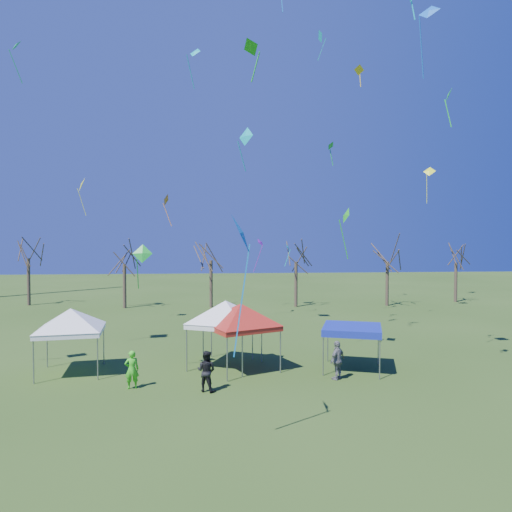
{
  "coord_description": "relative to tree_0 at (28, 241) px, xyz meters",
  "views": [
    {
      "loc": [
        -1.85,
        -20.56,
        6.66
      ],
      "look_at": [
        0.21,
        3.0,
        5.82
      ],
      "focal_mm": 32.0,
      "sensor_mm": 36.0,
      "label": 1
    }
  ],
  "objects": [
    {
      "name": "ground",
      "position": [
        20.85,
        -27.38,
        -6.49
      ],
      "size": [
        140.0,
        140.0,
        0.0
      ],
      "primitive_type": "plane",
      "color": "#2C4917",
      "rests_on": "ground"
    },
    {
      "name": "tree_0",
      "position": [
        0.0,
        0.0,
        0.0
      ],
      "size": [
        3.83,
        3.83,
        8.44
      ],
      "color": "#3D2D21",
      "rests_on": "ground"
    },
    {
      "name": "tree_1",
      "position": [
        10.08,
        -2.73,
        -0.7
      ],
      "size": [
        3.42,
        3.42,
        7.54
      ],
      "color": "#3D2D21",
      "rests_on": "ground"
    },
    {
      "name": "tree_2",
      "position": [
        18.48,
        -3.01,
        -0.2
      ],
      "size": [
        3.71,
        3.71,
        8.18
      ],
      "color": "#3D2D21",
      "rests_on": "ground"
    },
    {
      "name": "tree_3",
      "position": [
        26.88,
        -3.34,
        -0.41
      ],
      "size": [
        3.59,
        3.59,
        7.91
      ],
      "color": "#3D2D21",
      "rests_on": "ground"
    },
    {
      "name": "tree_4",
      "position": [
        36.2,
        -3.38,
        -0.43
      ],
      "size": [
        3.58,
        3.58,
        7.89
      ],
      "color": "#3D2D21",
      "rests_on": "ground"
    },
    {
      "name": "tree_5",
      "position": [
        44.57,
        -1.32,
        -0.76
      ],
      "size": [
        3.39,
        3.39,
        7.46
      ],
      "color": "#3D2D21",
      "rests_on": "ground"
    },
    {
      "name": "tent_white_west",
      "position": [
        11.78,
        -24.73,
        -3.45
      ],
      "size": [
        4.22,
        4.22,
        3.76
      ],
      "rotation": [
        0.0,
        0.0,
        0.14
      ],
      "color": "gray",
      "rests_on": "ground"
    },
    {
      "name": "tent_white_mid",
      "position": [
        19.47,
        -24.14,
        -3.25
      ],
      "size": [
        4.24,
        4.24,
        4.01
      ],
      "rotation": [
        0.0,
        0.0,
        -0.42
      ],
      "color": "gray",
      "rests_on": "ground"
    },
    {
      "name": "tent_red",
      "position": [
        20.24,
        -24.8,
        -3.32
      ],
      "size": [
        4.16,
        4.16,
        3.93
      ],
      "rotation": [
        0.0,
        0.0,
        0.42
      ],
      "color": "gray",
      "rests_on": "ground"
    },
    {
      "name": "tent_blue",
      "position": [
        25.9,
        -25.35,
        -4.41
      ],
      "size": [
        3.63,
        3.63,
        2.25
      ],
      "rotation": [
        0.0,
        0.0,
        -0.33
      ],
      "color": "gray",
      "rests_on": "ground"
    },
    {
      "name": "person_grey",
      "position": [
        24.74,
        -26.87,
        -5.56
      ],
      "size": [
        1.11,
        1.06,
        1.85
      ],
      "primitive_type": "imported",
      "rotation": [
        0.0,
        0.0,
        3.87
      ],
      "color": "slate",
      "rests_on": "ground"
    },
    {
      "name": "person_dark",
      "position": [
        18.54,
        -28.03,
        -5.59
      ],
      "size": [
        1.08,
        0.99,
        1.8
      ],
      "primitive_type": "imported",
      "rotation": [
        0.0,
        0.0,
        2.7
      ],
      "color": "black",
      "rests_on": "ground"
    },
    {
      "name": "person_green",
      "position": [
        15.22,
        -27.36,
        -5.63
      ],
      "size": [
        0.71,
        0.55,
        1.71
      ],
      "primitive_type": "imported",
      "rotation": [
        0.0,
        0.0,
        3.4
      ],
      "color": "#3BD421",
      "rests_on": "ground"
    },
    {
      "name": "kite_26",
      "position": [
        17.31,
        -10.27,
        15.29
      ],
      "size": [
        1.33,
        1.29,
        3.19
      ],
      "rotation": [
        0.0,
        0.0,
        5.65
      ],
      "color": "#0BADB1",
      "rests_on": "ground"
    },
    {
      "name": "kite_19",
      "position": [
        25.32,
        -8.02,
        -0.55
      ],
      "size": [
        0.63,
        0.83,
        2.05
      ],
      "rotation": [
        0.0,
        0.0,
        1.27
      ],
      "color": "#0CB9B5",
      "rests_on": "ground"
    },
    {
      "name": "kite_12",
      "position": [
        38.28,
        -7.95,
        6.33
      ],
      "size": [
        1.29,
        1.16,
        3.35
      ],
      "rotation": [
        0.0,
        0.0,
        5.74
      ],
      "color": "#E5FF1A",
      "rests_on": "ground"
    },
    {
      "name": "kite_18",
      "position": [
        26.79,
        -17.21,
        6.54
      ],
      "size": [
        0.75,
        0.76,
        1.64
      ],
      "rotation": [
        0.0,
        0.0,
        3.96
      ],
      "color": "#169439",
      "rests_on": "ground"
    },
    {
      "name": "kite_13",
      "position": [
        14.56,
        -6.97,
        3.68
      ],
      "size": [
        0.82,
        1.19,
        2.89
      ],
      "rotation": [
        0.0,
        0.0,
        4.48
      ],
      "color": "orange",
      "rests_on": "ground"
    },
    {
      "name": "kite_0",
      "position": [
        29.03,
        -26.85,
        10.88
      ],
      "size": [
        1.22,
        1.2,
        3.41
      ],
      "rotation": [
        0.0,
        0.0,
        5.53
      ],
      "color": "blue",
      "rests_on": "ground"
    },
    {
      "name": "kite_27",
      "position": [
        20.77,
        -24.97,
        9.75
      ],
      "size": [
        1.12,
        1.13,
        2.28
      ],
      "rotation": [
        0.0,
        0.0,
        2.32
      ],
      "color": "#1AA519",
      "rests_on": "ground"
    },
    {
      "name": "kite_3",
      "position": [
        28.75,
        -5.55,
        19.09
      ],
      "size": [
        0.78,
        1.26,
        3.04
      ],
      "rotation": [
        0.0,
        0.0,
        1.62
      ],
      "color": "#0BB09F",
      "rests_on": "ground"
    },
    {
      "name": "kite_2",
      "position": [
        6.85,
        -5.26,
        5.17
      ],
      "size": [
        1.01,
        1.52,
        3.48
      ],
      "rotation": [
        0.0,
        0.0,
        5.0
      ],
      "color": "yellow",
      "rests_on": "ground"
    },
    {
      "name": "kite_9",
      "position": [
        29.45,
        -28.01,
        6.66
      ],
      "size": [
        0.57,
        0.76,
        1.76
      ],
      "rotation": [
        0.0,
        0.0,
        4.3
      ],
      "color": "green",
      "rests_on": "ground"
    },
    {
      "name": "kite_17",
      "position": [
        26.42,
        -22.17,
        1.52
      ],
      "size": [
        0.59,
        1.01,
        3.02
      ],
      "rotation": [
        0.0,
        0.0,
        4.8
      ],
      "color": "#1DA419",
      "rests_on": "ground"
    },
    {
      "name": "kite_15",
      "position": [
        29.38,
        -15.16,
        12.49
      ],
      "size": [
        0.81,
        0.42,
        1.65
      ],
      "rotation": [
        0.0,
        0.0,
        3.22
      ],
      "color": "yellow",
      "rests_on": "ground"
    },
    {
      "name": "kite_7",
      "position": [
        5.77,
        -15.93,
        13.05
      ],
      "size": [
        1.08,
        1.16,
        2.75
      ],
      "rotation": [
        0.0,
        0.0,
        5.24
      ],
      "color": "green",
      "rests_on": "ground"
    },
    {
      "name": "kite_11",
      "position": [
        21.12,
        -14.95,
        7.6
      ],
      "size": [
        1.22,
        1.33,
        3.14
      ],
      "rotation": [
        0.0,
        0.0,
        5.42
      ],
      "color": "#0BADB1",
      "rests_on": "ground"
    },
    {
      "name": "kite_22",
      "position": [
        22.79,
        -8.73,
        -0.13
      ],
      "size": [
        1.1,
        1.15,
        2.93
      ],
      "rotation": [
        0.0,
        0.0,
        1.02
      ],
      "color": "purple",
      "rests_on": "ground"
    },
    {
      "name": "kite_5",
      "position": [
        19.81,
        -33.35,
        0.34
      ],
      "size": [
        0.81,
        1.46,
        4.61
      ],
      "rotation": [
        0.0,
        0.0,
        1.5
      ],
      "color": "blue",
      "rests_on": "ground"
    },
    {
      "name": "kite_1",
      "position": [
        15.42,
        -25.49,
        -0.52
      ],
      "size": [
        0.97,
        0.5,
        2.21
      ],
      "rotation": [
        0.0,
        0.0,
        0.03
      ],
      "color": "green",
      "rests_on": "ground"
    }
  ]
}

